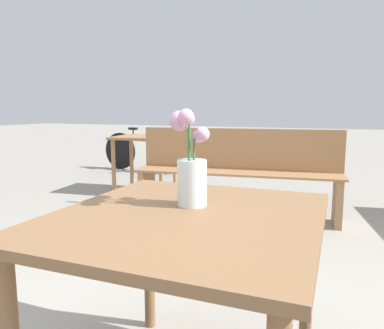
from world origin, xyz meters
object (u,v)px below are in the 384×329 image
object	(u,v)px
flower_vase	(191,169)
table_front	(187,241)
table_back	(145,147)
bicycle	(142,151)
bench_middle	(237,168)

from	to	relation	value
flower_vase	table_front	bearing A→B (deg)	-73.81
table_back	bicycle	xyz separation A→B (m)	(-0.87, 1.39, -0.24)
table_front	bench_middle	distance (m)	2.45
flower_vase	table_back	distance (m)	3.41
bench_middle	table_back	size ratio (longest dim) A/B	2.45
flower_vase	bench_middle	size ratio (longest dim) A/B	0.17
flower_vase	bench_middle	xyz separation A→B (m)	(-0.48, 2.29, -0.36)
flower_vase	table_back	world-z (taller)	flower_vase
table_back	bicycle	distance (m)	1.66
bench_middle	flower_vase	bearing A→B (deg)	-78.10
bench_middle	table_back	bearing A→B (deg)	157.08
table_front	flower_vase	bearing A→B (deg)	106.19
bicycle	bench_middle	bearing A→B (deg)	-41.39
table_front	bench_middle	bearing A→B (deg)	102.07
table_front	table_back	xyz separation A→B (m)	(-1.86, 2.96, -0.03)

